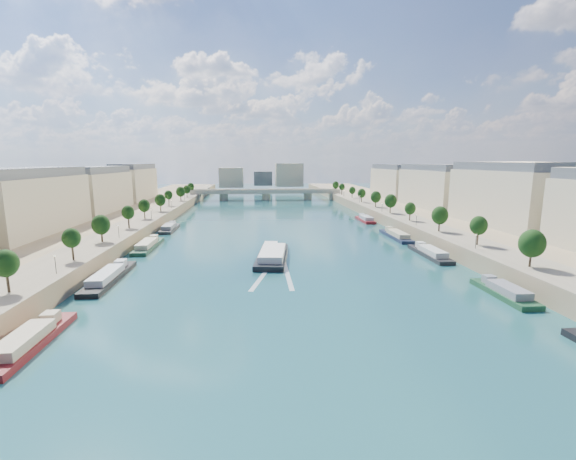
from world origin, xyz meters
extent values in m
plane|color=#0C3035|center=(0.00, 100.00, 0.00)|extent=(700.00, 700.00, 0.00)
cube|color=#9E8460|center=(-72.00, 100.00, 2.50)|extent=(44.00, 520.00, 5.00)
cube|color=#9E8460|center=(72.00, 100.00, 2.50)|extent=(44.00, 520.00, 5.00)
cube|color=gray|center=(-57.00, 100.00, 5.05)|extent=(14.00, 520.00, 0.10)
cube|color=gray|center=(57.00, 100.00, 5.05)|extent=(14.00, 520.00, 0.10)
cylinder|color=#382B1E|center=(-55.00, 18.00, 6.91)|extent=(0.50, 0.50, 3.82)
ellipsoid|color=#143311|center=(-55.00, 18.00, 10.50)|extent=(4.80, 4.80, 5.52)
cylinder|color=#382B1E|center=(-55.00, 42.00, 6.91)|extent=(0.50, 0.50, 3.82)
ellipsoid|color=#143311|center=(-55.00, 42.00, 10.50)|extent=(4.80, 4.80, 5.52)
cylinder|color=#382B1E|center=(-55.00, 66.00, 6.91)|extent=(0.50, 0.50, 3.82)
ellipsoid|color=#143311|center=(-55.00, 66.00, 10.50)|extent=(4.80, 4.80, 5.52)
cylinder|color=#382B1E|center=(-55.00, 90.00, 6.91)|extent=(0.50, 0.50, 3.82)
ellipsoid|color=#143311|center=(-55.00, 90.00, 10.50)|extent=(4.80, 4.80, 5.52)
cylinder|color=#382B1E|center=(-55.00, 114.00, 6.91)|extent=(0.50, 0.50, 3.82)
ellipsoid|color=#143311|center=(-55.00, 114.00, 10.50)|extent=(4.80, 4.80, 5.52)
cylinder|color=#382B1E|center=(-55.00, 138.00, 6.91)|extent=(0.50, 0.50, 3.82)
ellipsoid|color=#143311|center=(-55.00, 138.00, 10.50)|extent=(4.80, 4.80, 5.52)
cylinder|color=#382B1E|center=(-55.00, 162.00, 6.91)|extent=(0.50, 0.50, 3.82)
ellipsoid|color=#143311|center=(-55.00, 162.00, 10.50)|extent=(4.80, 4.80, 5.52)
cylinder|color=#382B1E|center=(-55.00, 186.00, 6.91)|extent=(0.50, 0.50, 3.82)
ellipsoid|color=#143311|center=(-55.00, 186.00, 10.50)|extent=(4.80, 4.80, 5.52)
cylinder|color=#382B1E|center=(-55.00, 210.00, 6.91)|extent=(0.50, 0.50, 3.82)
ellipsoid|color=#143311|center=(-55.00, 210.00, 10.50)|extent=(4.80, 4.80, 5.52)
cylinder|color=#382B1E|center=(-55.00, 234.00, 6.91)|extent=(0.50, 0.50, 3.82)
ellipsoid|color=#143311|center=(-55.00, 234.00, 10.50)|extent=(4.80, 4.80, 5.52)
cylinder|color=#382B1E|center=(55.00, 26.00, 6.91)|extent=(0.50, 0.50, 3.82)
ellipsoid|color=#143311|center=(55.00, 26.00, 10.50)|extent=(4.80, 4.80, 5.52)
cylinder|color=#382B1E|center=(55.00, 50.00, 6.91)|extent=(0.50, 0.50, 3.82)
ellipsoid|color=#143311|center=(55.00, 50.00, 10.50)|extent=(4.80, 4.80, 5.52)
cylinder|color=#382B1E|center=(55.00, 74.00, 6.91)|extent=(0.50, 0.50, 3.82)
ellipsoid|color=#143311|center=(55.00, 74.00, 10.50)|extent=(4.80, 4.80, 5.52)
cylinder|color=#382B1E|center=(55.00, 98.00, 6.91)|extent=(0.50, 0.50, 3.82)
ellipsoid|color=#143311|center=(55.00, 98.00, 10.50)|extent=(4.80, 4.80, 5.52)
cylinder|color=#382B1E|center=(55.00, 122.00, 6.91)|extent=(0.50, 0.50, 3.82)
ellipsoid|color=#143311|center=(55.00, 122.00, 10.50)|extent=(4.80, 4.80, 5.52)
cylinder|color=#382B1E|center=(55.00, 146.00, 6.91)|extent=(0.50, 0.50, 3.82)
ellipsoid|color=#143311|center=(55.00, 146.00, 10.50)|extent=(4.80, 4.80, 5.52)
cylinder|color=#382B1E|center=(55.00, 170.00, 6.91)|extent=(0.50, 0.50, 3.82)
ellipsoid|color=#143311|center=(55.00, 170.00, 10.50)|extent=(4.80, 4.80, 5.52)
cylinder|color=#382B1E|center=(55.00, 194.00, 6.91)|extent=(0.50, 0.50, 3.82)
ellipsoid|color=#143311|center=(55.00, 194.00, 10.50)|extent=(4.80, 4.80, 5.52)
cylinder|color=#382B1E|center=(55.00, 218.00, 6.91)|extent=(0.50, 0.50, 3.82)
ellipsoid|color=#143311|center=(55.00, 218.00, 10.50)|extent=(4.80, 4.80, 5.52)
cylinder|color=#382B1E|center=(55.00, 242.00, 6.91)|extent=(0.50, 0.50, 3.82)
ellipsoid|color=#143311|center=(55.00, 242.00, 10.50)|extent=(4.80, 4.80, 5.52)
cylinder|color=black|center=(-52.50, 30.00, 7.00)|extent=(0.14, 0.14, 4.00)
sphere|color=#FFE5B2|center=(-52.50, 30.00, 9.10)|extent=(0.36, 0.36, 0.36)
cylinder|color=black|center=(-52.50, 70.00, 7.00)|extent=(0.14, 0.14, 4.00)
sphere|color=#FFE5B2|center=(-52.50, 70.00, 9.10)|extent=(0.36, 0.36, 0.36)
cylinder|color=black|center=(-52.50, 110.00, 7.00)|extent=(0.14, 0.14, 4.00)
sphere|color=#FFE5B2|center=(-52.50, 110.00, 9.10)|extent=(0.36, 0.36, 0.36)
cylinder|color=black|center=(-52.50, 150.00, 7.00)|extent=(0.14, 0.14, 4.00)
sphere|color=#FFE5B2|center=(-52.50, 150.00, 9.10)|extent=(0.36, 0.36, 0.36)
cylinder|color=black|center=(-52.50, 190.00, 7.00)|extent=(0.14, 0.14, 4.00)
sphere|color=#FFE5B2|center=(-52.50, 190.00, 9.10)|extent=(0.36, 0.36, 0.36)
cylinder|color=black|center=(52.50, 45.00, 7.00)|extent=(0.14, 0.14, 4.00)
sphere|color=#FFE5B2|center=(52.50, 45.00, 9.10)|extent=(0.36, 0.36, 0.36)
cylinder|color=black|center=(52.50, 85.00, 7.00)|extent=(0.14, 0.14, 4.00)
sphere|color=#FFE5B2|center=(52.50, 85.00, 9.10)|extent=(0.36, 0.36, 0.36)
cylinder|color=black|center=(52.50, 125.00, 7.00)|extent=(0.14, 0.14, 4.00)
sphere|color=#FFE5B2|center=(52.50, 125.00, 9.10)|extent=(0.36, 0.36, 0.36)
cylinder|color=black|center=(52.50, 165.00, 7.00)|extent=(0.14, 0.14, 4.00)
sphere|color=#FFE5B2|center=(52.50, 165.00, 9.10)|extent=(0.36, 0.36, 0.36)
cylinder|color=black|center=(52.50, 205.00, 7.00)|extent=(0.14, 0.14, 4.00)
sphere|color=#FFE5B2|center=(52.50, 205.00, 9.10)|extent=(0.36, 0.36, 0.36)
cube|color=beige|center=(-85.00, 83.00, 15.00)|extent=(16.00, 52.00, 20.00)
cube|color=#474C54|center=(-85.00, 83.00, 26.60)|extent=(14.72, 50.44, 3.20)
cube|color=beige|center=(-85.00, 141.00, 15.00)|extent=(16.00, 52.00, 20.00)
cube|color=#474C54|center=(-85.00, 141.00, 26.60)|extent=(14.72, 50.44, 3.20)
cube|color=beige|center=(-85.00, 199.00, 15.00)|extent=(16.00, 52.00, 20.00)
cube|color=#474C54|center=(-85.00, 199.00, 26.60)|extent=(14.72, 50.44, 3.20)
cube|color=beige|center=(85.00, 83.00, 15.00)|extent=(16.00, 52.00, 20.00)
cube|color=#474C54|center=(85.00, 83.00, 26.60)|extent=(14.72, 50.44, 3.20)
cube|color=beige|center=(85.00, 141.00, 15.00)|extent=(16.00, 52.00, 20.00)
cube|color=#474C54|center=(85.00, 141.00, 26.60)|extent=(14.72, 50.44, 3.20)
cube|color=beige|center=(85.00, 199.00, 15.00)|extent=(16.00, 52.00, 20.00)
cube|color=#474C54|center=(85.00, 199.00, 26.60)|extent=(14.72, 50.44, 3.20)
cube|color=beige|center=(-30.00, 310.00, 14.00)|extent=(22.00, 18.00, 18.00)
cube|color=beige|center=(25.00, 320.00, 16.00)|extent=(26.00, 20.00, 22.00)
cube|color=#474C54|center=(0.00, 335.00, 12.00)|extent=(18.00, 16.00, 14.00)
cube|color=#C1B79E|center=(0.00, 237.90, 6.20)|extent=(112.00, 11.00, 2.20)
cube|color=#C1B79E|center=(0.00, 232.90, 7.70)|extent=(112.00, 0.80, 0.90)
cube|color=#C1B79E|center=(0.00, 242.90, 7.70)|extent=(112.00, 0.80, 0.90)
cylinder|color=#C1B79E|center=(-32.00, 237.90, 2.50)|extent=(6.40, 6.40, 5.00)
cylinder|color=#C1B79E|center=(0.00, 237.90, 2.50)|extent=(6.40, 6.40, 5.00)
cylinder|color=#C1B79E|center=(32.00, 237.90, 2.50)|extent=(6.40, 6.40, 5.00)
cube|color=#C1B79E|center=(-52.00, 237.90, 2.50)|extent=(6.00, 12.00, 5.00)
cube|color=#C1B79E|center=(52.00, 237.90, 2.50)|extent=(6.00, 12.00, 5.00)
cube|color=black|center=(-3.92, 58.69, 0.45)|extent=(12.00, 30.23, 2.10)
cube|color=white|center=(-3.92, 56.34, 2.45)|extent=(9.22, 19.82, 1.89)
cube|color=white|center=(-3.92, 67.52, 2.40)|extent=(4.61, 4.02, 1.80)
cube|color=silver|center=(-7.12, 41.69, 0.02)|extent=(7.52, 25.50, 0.04)
cube|color=silver|center=(-0.72, 41.69, 0.02)|extent=(1.27, 26.00, 0.04)
cube|color=maroon|center=(-45.50, 6.03, 0.30)|extent=(5.00, 22.17, 1.80)
cube|color=tan|center=(-45.50, 4.26, 2.00)|extent=(4.10, 12.19, 1.60)
cube|color=tan|center=(-45.50, 12.68, 2.10)|extent=(2.50, 2.66, 1.80)
cube|color=black|center=(-45.50, 41.05, 0.30)|extent=(5.00, 27.70, 1.80)
cube|color=silver|center=(-45.50, 38.84, 2.00)|extent=(4.10, 15.24, 1.60)
cube|color=silver|center=(-45.50, 49.36, 2.10)|extent=(2.50, 3.32, 1.80)
cube|color=#1A412C|center=(-45.50, 77.05, 0.30)|extent=(5.00, 25.14, 1.80)
cube|color=beige|center=(-45.50, 75.04, 2.00)|extent=(4.10, 13.83, 1.60)
cube|color=beige|center=(-45.50, 84.59, 2.10)|extent=(2.50, 3.02, 1.80)
cube|color=#2B2C2E|center=(-45.50, 111.21, 0.30)|extent=(5.00, 20.89, 1.80)
cube|color=gray|center=(-45.50, 109.54, 2.00)|extent=(4.10, 11.49, 1.60)
cube|color=gray|center=(-45.50, 117.48, 2.10)|extent=(2.50, 2.51, 1.80)
cube|color=#1D482B|center=(45.50, 21.36, 0.30)|extent=(5.00, 18.70, 1.80)
cube|color=gray|center=(45.50, 19.86, 2.00)|extent=(4.10, 10.29, 1.60)
cube|color=gray|center=(45.50, 26.97, 2.10)|extent=(2.50, 2.24, 1.80)
cube|color=black|center=(45.50, 57.77, 0.30)|extent=(5.00, 23.12, 1.80)
cube|color=silver|center=(45.50, 55.92, 2.00)|extent=(4.10, 12.72, 1.60)
cube|color=silver|center=(45.50, 64.70, 2.10)|extent=(2.50, 2.77, 1.80)
cube|color=#1A2139|center=(45.50, 87.01, 0.30)|extent=(5.00, 25.40, 1.80)
cube|color=#C4B893|center=(45.50, 84.98, 2.00)|extent=(4.10, 13.97, 1.60)
cube|color=#C4B893|center=(45.50, 94.63, 2.10)|extent=(2.50, 3.05, 1.80)
cube|color=maroon|center=(45.50, 128.83, 0.30)|extent=(5.00, 20.52, 1.80)
cube|color=#AEB4BB|center=(45.50, 127.19, 2.00)|extent=(4.10, 11.29, 1.60)
cube|color=#AEB4BB|center=(45.50, 134.99, 2.10)|extent=(2.50, 2.46, 1.80)
camera|label=1|loc=(-9.13, -55.20, 29.44)|focal=24.00mm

